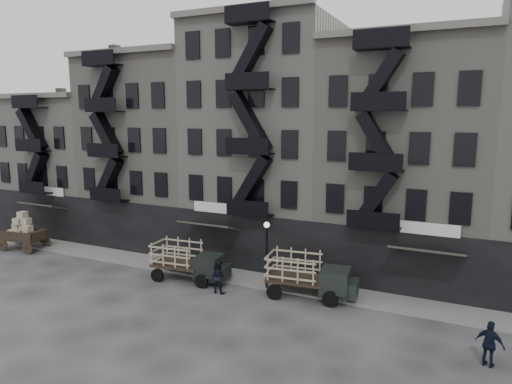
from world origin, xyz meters
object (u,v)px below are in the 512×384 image
at_px(stake_truck_west, 188,259).
at_px(pedestrian_mid, 218,277).
at_px(stake_truck_east, 309,273).
at_px(policeman, 490,344).
at_px(wagon, 22,228).

height_order(stake_truck_west, pedestrian_mid, stake_truck_west).
height_order(stake_truck_east, pedestrian_mid, stake_truck_east).
distance_m(stake_truck_west, policeman, 17.66).
xyz_separation_m(stake_truck_west, stake_truck_east, (7.96, 0.67, 0.06)).
relative_size(stake_truck_west, stake_truck_east, 0.96).
relative_size(stake_truck_east, policeman, 2.67).
relative_size(stake_truck_east, pedestrian_mid, 2.67).
bearing_deg(stake_truck_east, pedestrian_mid, -168.57).
bearing_deg(stake_truck_west, pedestrian_mid, -25.42).
bearing_deg(policeman, stake_truck_west, 10.59).
xyz_separation_m(pedestrian_mid, policeman, (14.58, -2.17, 0.00)).
distance_m(wagon, pedestrian_mid, 18.69).
bearing_deg(pedestrian_mid, policeman, 172.18).
relative_size(pedestrian_mid, policeman, 1.00).
xyz_separation_m(stake_truck_east, policeman, (9.40, -3.86, -0.48)).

